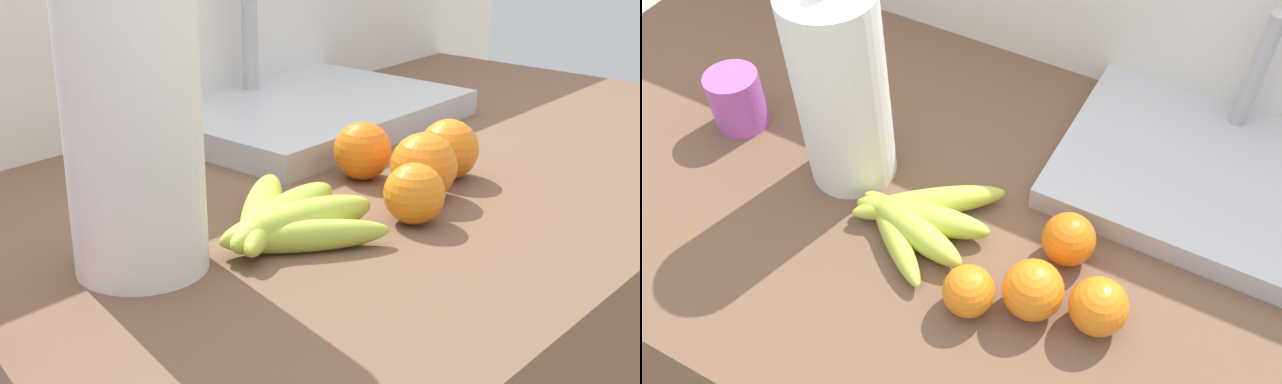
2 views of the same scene
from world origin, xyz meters
The scene contains 8 objects.
wall_back centered at (0.00, 0.39, 0.65)m, with size 2.03×0.06×1.30m, color silver.
banana_bunch centered at (-0.10, -0.05, 0.90)m, with size 0.20×0.22×0.04m.
orange_far_right centered at (0.01, -0.13, 0.91)m, with size 0.07×0.07×0.07m, color orange.
orange_right centered at (0.16, -0.08, 0.92)m, with size 0.07×0.07×0.07m, color orange.
orange_center centered at (0.09, 0.00, 0.92)m, with size 0.07×0.07×0.07m, color orange.
orange_back_right centered at (0.08, -0.09, 0.92)m, with size 0.08×0.08×0.08m, color orange.
paper_towel_roll centered at (-0.24, 0.00, 1.03)m, with size 0.12×0.12×0.33m.
sink_basin centered at (0.23, 0.22, 0.90)m, with size 0.43×0.32×0.23m.
Camera 1 is at (-0.72, -0.62, 1.23)m, focal length 49.66 mm.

